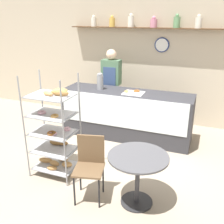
# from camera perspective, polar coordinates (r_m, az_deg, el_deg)

# --- Properties ---
(ground_plane) EXTENTS (14.00, 14.00, 0.00)m
(ground_plane) POSITION_cam_1_polar(r_m,az_deg,el_deg) (4.41, -2.05, -11.67)
(ground_plane) COLOR gray
(back_wall) EXTENTS (10.00, 0.30, 2.70)m
(back_wall) POSITION_cam_1_polar(r_m,az_deg,el_deg) (6.03, 6.76, 11.03)
(back_wall) COLOR beige
(back_wall) RESTS_ON ground_plane
(display_counter) EXTENTS (2.54, 0.67, 0.95)m
(display_counter) POSITION_cam_1_polar(r_m,az_deg,el_deg) (5.21, 3.13, -0.57)
(display_counter) COLOR #333338
(display_counter) RESTS_ON ground_plane
(pastry_rack) EXTENTS (0.68, 0.50, 1.57)m
(pastry_rack) POSITION_cam_1_polar(r_m,az_deg,el_deg) (4.00, -12.39, -4.06)
(pastry_rack) COLOR gray
(pastry_rack) RESTS_ON ground_plane
(person_worker) EXTENTS (0.40, 0.23, 1.67)m
(person_worker) POSITION_cam_1_polar(r_m,az_deg,el_deg) (5.70, -0.16, 6.00)
(person_worker) COLOR #282833
(person_worker) RESTS_ON ground_plane
(cafe_table) EXTENTS (0.77, 0.77, 0.70)m
(cafe_table) POSITION_cam_1_polar(r_m,az_deg,el_deg) (3.39, 5.65, -11.96)
(cafe_table) COLOR #262628
(cafe_table) RESTS_ON ground_plane
(cafe_chair) EXTENTS (0.46, 0.46, 0.86)m
(cafe_chair) POSITION_cam_1_polar(r_m,az_deg,el_deg) (3.53, -4.84, -10.62)
(cafe_chair) COLOR black
(cafe_chair) RESTS_ON ground_plane
(coffee_carafe) EXTENTS (0.12, 0.12, 0.33)m
(coffee_carafe) POSITION_cam_1_polar(r_m,az_deg,el_deg) (5.20, -2.61, 6.70)
(coffee_carafe) COLOR gray
(coffee_carafe) RESTS_ON display_counter
(donut_tray_counter) EXTENTS (0.38, 0.34, 0.05)m
(donut_tray_counter) POSITION_cam_1_polar(r_m,az_deg,el_deg) (4.98, 4.43, 4.31)
(donut_tray_counter) COLOR white
(donut_tray_counter) RESTS_ON display_counter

